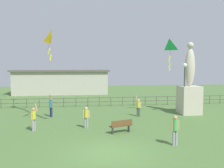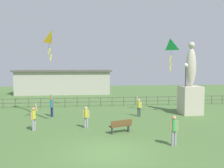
{
  "view_description": "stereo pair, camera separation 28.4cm",
  "coord_description": "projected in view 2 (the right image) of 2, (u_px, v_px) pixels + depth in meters",
  "views": [
    {
      "loc": [
        -1.39,
        -12.0,
        4.37
      ],
      "look_at": [
        0.9,
        5.49,
        3.02
      ],
      "focal_mm": 39.75,
      "sensor_mm": 36.0,
      "label": 1
    },
    {
      "loc": [
        -1.11,
        -12.03,
        4.37
      ],
      "look_at": [
        0.9,
        5.49,
        3.02
      ],
      "focal_mm": 39.75,
      "sensor_mm": 36.0,
      "label": 2
    }
  ],
  "objects": [
    {
      "name": "waterfront_railing",
      "position": [
        90.0,
        101.0,
        26.15
      ],
      "size": [
        36.0,
        0.06,
        0.95
      ],
      "color": "#4C4742",
      "rests_on": "ground_plane"
    },
    {
      "name": "pavilion_building",
      "position": [
        64.0,
        82.0,
        37.53
      ],
      "size": [
        14.31,
        4.37,
        3.63
      ],
      "color": "#B7B2A3",
      "rests_on": "ground_plane"
    },
    {
      "name": "statue_monument",
      "position": [
        190.0,
        92.0,
        22.03
      ],
      "size": [
        1.76,
        1.76,
        6.39
      ],
      "color": "beige",
      "rests_on": "ground_plane"
    },
    {
      "name": "person_5",
      "position": [
        174.0,
        129.0,
        13.36
      ],
      "size": [
        0.49,
        0.31,
        1.65
      ],
      "color": "#99999E",
      "rests_on": "ground_plane"
    },
    {
      "name": "kite_1",
      "position": [
        170.0,
        46.0,
        20.89
      ],
      "size": [
        1.04,
        1.0,
        2.67
      ],
      "color": "#1EB759"
    },
    {
      "name": "person_0",
      "position": [
        52.0,
        106.0,
        20.93
      ],
      "size": [
        0.34,
        0.47,
        1.87
      ],
      "color": "navy",
      "rests_on": "ground_plane"
    },
    {
      "name": "person_1",
      "position": [
        139.0,
        106.0,
        21.01
      ],
      "size": [
        0.44,
        0.36,
        1.75
      ],
      "color": "#3F4C47",
      "rests_on": "ground_plane"
    },
    {
      "name": "ground_plane",
      "position": [
        107.0,
        153.0,
        12.38
      ],
      "size": [
        80.0,
        80.0,
        0.0
      ],
      "primitive_type": "plane",
      "color": "#4C7038"
    },
    {
      "name": "park_bench",
      "position": [
        121.0,
        126.0,
        15.97
      ],
      "size": [
        1.55,
        0.89,
        0.85
      ],
      "color": "brown",
      "rests_on": "ground_plane"
    },
    {
      "name": "person_3",
      "position": [
        86.0,
        116.0,
        17.12
      ],
      "size": [
        0.45,
        0.28,
        1.5
      ],
      "color": "#99999E",
      "rests_on": "ground_plane"
    },
    {
      "name": "kite_3",
      "position": [
        52.0,
        38.0,
        17.27
      ],
      "size": [
        0.62,
        1.04,
        2.11
      ],
      "color": "yellow"
    },
    {
      "name": "person_2",
      "position": [
        34.0,
        117.0,
        16.48
      ],
      "size": [
        0.42,
        0.43,
        1.83
      ],
      "color": "#99999E",
      "rests_on": "ground_plane"
    },
    {
      "name": "lamppost",
      "position": [
        186.0,
        78.0,
        21.4
      ],
      "size": [
        0.36,
        0.36,
        4.53
      ],
      "color": "#38383D",
      "rests_on": "ground_plane"
    }
  ]
}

